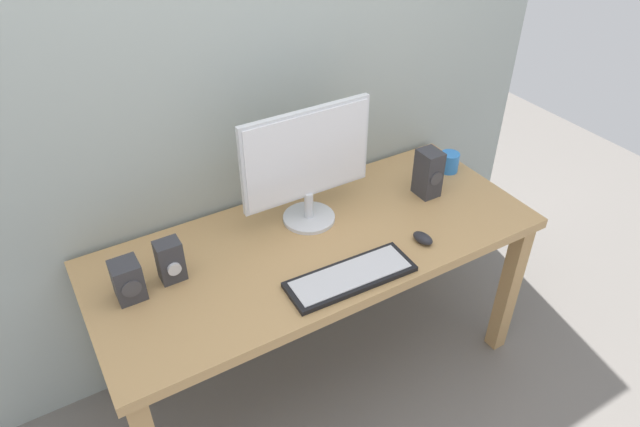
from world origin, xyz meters
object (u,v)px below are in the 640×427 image
speaker_right (428,173)px  speaker_left (128,280)px  monitor (307,163)px  mouse (423,238)px  keyboard_primary (351,276)px  coffee_mug (449,162)px  audio_controller (170,261)px  desk (318,258)px

speaker_right → speaker_left: (-1.25, 0.02, -0.03)m
monitor → speaker_left: 0.76m
speaker_right → mouse: bearing=-131.3°
keyboard_primary → monitor: bearing=83.0°
keyboard_primary → speaker_left: speaker_left is taller
speaker_right → coffee_mug: (0.21, 0.09, -0.06)m
mouse → audio_controller: (-0.88, 0.29, 0.06)m
mouse → speaker_right: 0.34m
speaker_left → audio_controller: 0.15m
mouse → speaker_left: 1.07m
keyboard_primary → speaker_right: speaker_right is taller
mouse → monitor: bearing=119.9°
audio_controller → mouse: bearing=-18.3°
speaker_left → audio_controller: (0.15, 0.02, 0.01)m
mouse → coffee_mug: coffee_mug is taller
coffee_mug → desk: bearing=-170.4°
desk → speaker_left: size_ratio=11.99×
desk → monitor: size_ratio=3.24×
monitor → speaker_left: monitor is taller
mouse → speaker_left: size_ratio=0.61×
speaker_left → desk: bearing=-4.9°
coffee_mug → keyboard_primary: bearing=-154.1°
monitor → keyboard_primary: (-0.05, -0.38, -0.25)m
desk → coffee_mug: size_ratio=19.45×
desk → mouse: mouse is taller
desk → monitor: monitor is taller
mouse → coffee_mug: bearing=28.5°
monitor → audio_controller: size_ratio=3.37×
coffee_mug → monitor: bearing=179.3°
desk → coffee_mug: bearing=9.6°
desk → coffee_mug: coffee_mug is taller
speaker_left → coffee_mug: 1.46m
audio_controller → coffee_mug: 1.31m
mouse → audio_controller: audio_controller is taller
speaker_left → speaker_right: bearing=-1.1°
desk → speaker_right: bearing=3.6°
monitor → coffee_mug: bearing=-0.7°
monitor → speaker_left: (-0.73, -0.08, -0.19)m
mouse → coffee_mug: (0.42, 0.34, 0.03)m
speaker_left → mouse: bearing=-14.9°
desk → coffee_mug: 0.78m
desk → audio_controller: bearing=172.2°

